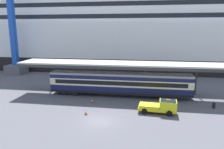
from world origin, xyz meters
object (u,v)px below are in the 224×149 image
at_px(dockside_crane, 11,4).
at_px(cruise_ship, 95,21).
at_px(service_truck, 161,106).
at_px(traffic_cone_mid, 92,101).
at_px(quay_bollard, 214,105).
at_px(traffic_cone_near, 86,112).
at_px(train_carriage, 120,83).

bearing_deg(dockside_crane, cruise_ship, 48.49).
bearing_deg(dockside_crane, service_truck, -31.62).
relative_size(cruise_ship, traffic_cone_mid, 204.32).
height_order(service_truck, dockside_crane, dockside_crane).
relative_size(cruise_ship, quay_bollard, 140.07).
bearing_deg(traffic_cone_mid, cruise_ship, 102.22).
relative_size(traffic_cone_mid, quay_bollard, 0.69).
relative_size(traffic_cone_near, traffic_cone_mid, 1.07).
distance_m(train_carriage, traffic_cone_near, 9.95).
xyz_separation_m(cruise_ship, service_truck, (18.87, -41.09, -13.22)).
relative_size(dockside_crane, quay_bollard, 58.17).
bearing_deg(quay_bollard, traffic_cone_near, -163.67).
height_order(train_carriage, service_truck, train_carriage).
distance_m(cruise_ship, traffic_cone_mid, 41.69).
xyz_separation_m(train_carriage, dockside_crane, (-29.10, 15.15, 15.54)).
distance_m(train_carriage, quay_bollard, 15.14).
xyz_separation_m(service_truck, dockside_crane, (-35.75, 22.01, 16.86)).
bearing_deg(service_truck, traffic_cone_mid, 165.77).
bearing_deg(service_truck, train_carriage, 134.10).
relative_size(traffic_cone_mid, dockside_crane, 0.01).
bearing_deg(traffic_cone_near, dockside_crane, 136.52).
bearing_deg(traffic_cone_mid, traffic_cone_near, -85.81).
distance_m(cruise_ship, quay_bollard, 48.47).
xyz_separation_m(traffic_cone_mid, dockside_crane, (-25.21, 19.34, 17.52)).
distance_m(service_truck, traffic_cone_mid, 10.90).
bearing_deg(train_carriage, dockside_crane, 152.50).
height_order(traffic_cone_mid, quay_bollard, quay_bollard).
bearing_deg(train_carriage, traffic_cone_near, -111.25).
bearing_deg(train_carriage, service_truck, -45.90).
height_order(service_truck, quay_bollard, service_truck).
xyz_separation_m(cruise_ship, traffic_cone_mid, (8.32, -38.42, -13.89)).
xyz_separation_m(cruise_ship, dockside_crane, (-16.89, -19.08, 3.64)).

